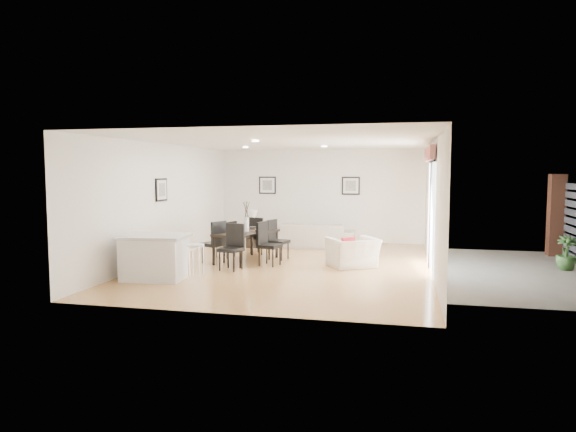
% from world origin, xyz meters
% --- Properties ---
extents(ground, '(8.00, 8.00, 0.00)m').
position_xyz_m(ground, '(0.00, 0.00, 0.00)').
color(ground, tan).
rests_on(ground, ground).
extents(wall_back, '(6.00, 0.04, 2.70)m').
position_xyz_m(wall_back, '(0.00, 4.00, 1.35)').
color(wall_back, white).
rests_on(wall_back, ground).
extents(wall_front, '(6.00, 0.04, 2.70)m').
position_xyz_m(wall_front, '(0.00, -4.00, 1.35)').
color(wall_front, white).
rests_on(wall_front, ground).
extents(wall_left, '(0.04, 8.00, 2.70)m').
position_xyz_m(wall_left, '(-3.00, 0.00, 1.35)').
color(wall_left, white).
rests_on(wall_left, ground).
extents(wall_right, '(0.04, 8.00, 2.70)m').
position_xyz_m(wall_right, '(3.00, 0.00, 1.35)').
color(wall_right, white).
rests_on(wall_right, ground).
extents(ceiling, '(6.00, 8.00, 0.02)m').
position_xyz_m(ceiling, '(0.00, 0.00, 2.70)').
color(ceiling, white).
rests_on(ceiling, wall_back).
extents(sofa, '(2.31, 1.02, 0.66)m').
position_xyz_m(sofa, '(-0.01, 2.77, 0.33)').
color(sofa, gray).
rests_on(sofa, ground).
extents(armchair, '(1.28, 1.24, 0.64)m').
position_xyz_m(armchair, '(1.36, 0.08, 0.32)').
color(armchair, beige).
rests_on(armchair, ground).
extents(courtyard_plant_b, '(0.42, 0.42, 0.73)m').
position_xyz_m(courtyard_plant_b, '(5.77, 0.77, 0.36)').
color(courtyard_plant_b, '#365E28').
rests_on(courtyard_plant_b, ground).
extents(dining_table, '(1.25, 1.81, 0.69)m').
position_xyz_m(dining_table, '(-1.10, 0.27, 0.62)').
color(dining_table, black).
rests_on(dining_table, ground).
extents(dining_chair_wnear, '(0.57, 0.57, 0.96)m').
position_xyz_m(dining_chair_wnear, '(-1.69, -0.17, 0.54)').
color(dining_chair_wnear, black).
rests_on(dining_chair_wnear, ground).
extents(dining_chair_wfar, '(0.49, 0.49, 0.87)m').
position_xyz_m(dining_chair_wfar, '(-1.69, 0.66, 0.49)').
color(dining_chair_wfar, black).
rests_on(dining_chair_wfar, ground).
extents(dining_chair_enear, '(0.52, 0.52, 0.96)m').
position_xyz_m(dining_chair_enear, '(-0.52, -0.12, 0.54)').
color(dining_chair_enear, black).
rests_on(dining_chair_enear, ground).
extents(dining_chair_efar, '(0.51, 0.51, 0.93)m').
position_xyz_m(dining_chair_efar, '(-0.52, 0.71, 0.52)').
color(dining_chair_efar, black).
rests_on(dining_chair_efar, ground).
extents(dining_chair_head, '(0.52, 0.52, 0.97)m').
position_xyz_m(dining_chair_head, '(-1.08, -0.74, 0.54)').
color(dining_chair_head, black).
rests_on(dining_chair_head, ground).
extents(dining_chair_foot, '(0.52, 0.52, 0.93)m').
position_xyz_m(dining_chair_foot, '(-1.12, 1.30, 0.52)').
color(dining_chair_foot, black).
rests_on(dining_chair_foot, ground).
extents(vase, '(0.90, 1.38, 0.70)m').
position_xyz_m(vase, '(-1.10, 0.27, 0.97)').
color(vase, white).
rests_on(vase, dining_table).
extents(coffee_table, '(1.00, 0.71, 0.37)m').
position_xyz_m(coffee_table, '(0.25, 3.44, 0.18)').
color(coffee_table, black).
rests_on(coffee_table, ground).
extents(side_table, '(0.56, 0.56, 0.60)m').
position_xyz_m(side_table, '(-1.57, 2.45, 0.30)').
color(side_table, black).
rests_on(side_table, ground).
extents(table_lamp, '(0.22, 0.22, 0.41)m').
position_xyz_m(table_lamp, '(-1.57, 2.45, 0.87)').
color(table_lamp, white).
rests_on(table_lamp, side_table).
extents(cushion, '(0.28, 0.26, 0.29)m').
position_xyz_m(cushion, '(1.27, -0.01, 0.51)').
color(cushion, '#AB161F').
rests_on(cushion, armchair).
extents(kitchen_island, '(1.30, 1.04, 0.85)m').
position_xyz_m(kitchen_island, '(-2.23, -1.99, 0.43)').
color(kitchen_island, white).
rests_on(kitchen_island, ground).
extents(bar_stool, '(0.32, 0.32, 0.70)m').
position_xyz_m(bar_stool, '(-1.39, -1.99, 0.60)').
color(bar_stool, silver).
rests_on(bar_stool, ground).
extents(framed_print_back_left, '(0.52, 0.04, 0.52)m').
position_xyz_m(framed_print_back_left, '(-1.60, 3.97, 1.65)').
color(framed_print_back_left, black).
rests_on(framed_print_back_left, wall_back).
extents(framed_print_back_right, '(0.52, 0.04, 0.52)m').
position_xyz_m(framed_print_back_right, '(0.90, 3.97, 1.65)').
color(framed_print_back_right, black).
rests_on(framed_print_back_right, wall_back).
extents(framed_print_left_wall, '(0.04, 0.52, 0.52)m').
position_xyz_m(framed_print_left_wall, '(-2.97, -0.20, 1.65)').
color(framed_print_left_wall, black).
rests_on(framed_print_left_wall, wall_left).
extents(sliding_door, '(0.12, 2.70, 2.57)m').
position_xyz_m(sliding_door, '(2.96, 0.30, 1.66)').
color(sliding_door, white).
rests_on(sliding_door, wall_right).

